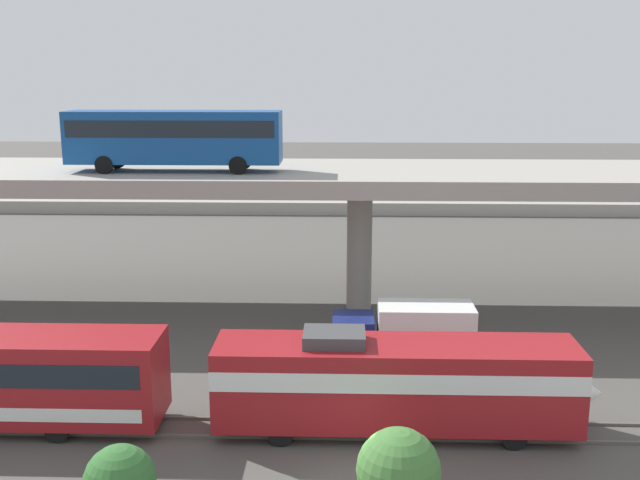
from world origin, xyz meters
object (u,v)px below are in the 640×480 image
(train_locomotive, at_px, (414,380))
(parked_car_2, at_px, (587,186))
(parked_car_3, at_px, (274,186))
(parked_car_4, at_px, (530,189))
(service_truck_east, at_px, (407,333))
(transit_bus_on_overpass, at_px, (175,135))
(parked_car_5, at_px, (445,189))
(parked_car_0, at_px, (96,184))
(parked_car_6, at_px, (396,186))
(parked_car_1, at_px, (612,189))

(train_locomotive, bearing_deg, parked_car_2, 66.23)
(parked_car_3, height_order, parked_car_4, same)
(service_truck_east, height_order, parked_car_2, service_truck_east)
(service_truck_east, distance_m, parked_car_2, 51.73)
(transit_bus_on_overpass, bearing_deg, parked_car_5, 60.54)
(parked_car_3, bearing_deg, transit_bus_on_overpass, -93.09)
(service_truck_east, relative_size, parked_car_5, 1.57)
(service_truck_east, bearing_deg, parked_car_0, -56.54)
(service_truck_east, bearing_deg, parked_car_5, -99.86)
(transit_bus_on_overpass, height_order, parked_car_6, transit_bus_on_overpass)
(parked_car_1, bearing_deg, parked_car_0, 178.06)
(parked_car_3, relative_size, parked_car_5, 1.04)
(parked_car_0, relative_size, parked_car_4, 1.01)
(transit_bus_on_overpass, xyz_separation_m, parked_car_6, (15.22, 38.04, -8.49))
(parked_car_1, height_order, parked_car_3, same)
(service_truck_east, relative_size, parked_car_1, 1.50)
(parked_car_1, bearing_deg, parked_car_6, 175.70)
(train_locomotive, xyz_separation_m, parked_car_3, (-10.31, 51.90, -0.16))
(service_truck_east, height_order, parked_car_6, service_truck_east)
(parked_car_6, bearing_deg, parked_car_0, 179.67)
(parked_car_1, xyz_separation_m, parked_car_6, (-22.43, 1.69, -0.00))
(parked_car_5, bearing_deg, transit_bus_on_overpass, -119.46)
(train_locomotive, bearing_deg, parked_car_3, 101.24)
(parked_car_0, distance_m, parked_car_3, 19.65)
(train_locomotive, xyz_separation_m, parked_car_2, (23.46, 53.27, -0.16))
(parked_car_3, bearing_deg, service_truck_east, -76.67)
(train_locomotive, relative_size, transit_bus_on_overpass, 1.26)
(service_truck_east, relative_size, parked_car_4, 1.59)
(train_locomotive, bearing_deg, parked_car_0, 119.55)
(transit_bus_on_overpass, relative_size, service_truck_east, 1.76)
(parked_car_4, bearing_deg, parked_car_3, -3.14)
(transit_bus_on_overpass, relative_size, parked_car_6, 2.74)
(service_truck_east, bearing_deg, parked_car_2, -116.57)
(train_locomotive, height_order, parked_car_3, train_locomotive)
(parked_car_2, xyz_separation_m, parked_car_5, (-15.62, -2.99, -0.00))
(train_locomotive, height_order, parked_car_6, train_locomotive)
(parked_car_2, bearing_deg, parked_car_6, -178.16)
(parked_car_5, bearing_deg, train_locomotive, -98.87)
(train_locomotive, bearing_deg, parked_car_6, 86.85)
(parked_car_5, distance_m, parked_car_6, 5.47)
(parked_car_3, xyz_separation_m, parked_car_5, (18.15, -1.63, -0.00))
(parked_car_2, bearing_deg, parked_car_5, -169.15)
(service_truck_east, distance_m, parked_car_5, 43.92)
(train_locomotive, distance_m, transit_bus_on_overpass, 20.82)
(service_truck_east, height_order, parked_car_3, service_truck_east)
(parked_car_1, bearing_deg, parked_car_4, -176.71)
(parked_car_4, xyz_separation_m, parked_car_5, (-8.80, -0.15, -0.00))
(parked_car_5, bearing_deg, parked_car_0, 176.17)
(service_truck_east, height_order, parked_car_5, service_truck_east)
(parked_car_6, bearing_deg, service_truck_east, -93.23)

